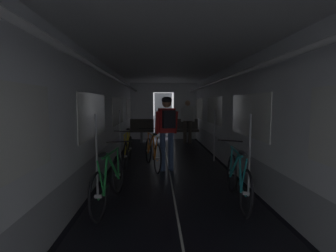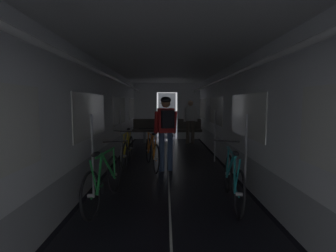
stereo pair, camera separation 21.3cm
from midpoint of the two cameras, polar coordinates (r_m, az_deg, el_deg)
train_car_shell at (r=5.59m, az=-0.73°, el=6.44°), size 3.14×12.34×2.57m
bench_seat_far_left at (r=10.13m, az=-6.59°, el=-0.55°), size 0.98×0.51×0.95m
bench_seat_far_right at (r=10.16m, az=3.59°, el=-0.50°), size 0.98×0.51×0.95m
bicycle_green at (r=4.06m, az=-14.74°, el=-12.09°), size 0.44×1.69×0.94m
bicycle_teal at (r=4.17m, az=14.15°, el=-11.61°), size 0.44×1.69×0.95m
bicycle_yellow at (r=6.54m, az=-10.11°, el=-5.40°), size 0.44×1.69×0.94m
person_cyclist_aisle at (r=5.78m, az=-1.29°, el=0.18°), size 0.56×0.45×1.73m
bicycle_orange_in_aisle at (r=6.13m, az=-4.54°, el=-6.03°), size 0.59×1.66×0.94m
person_standing_near_bench at (r=9.76m, az=3.85°, el=1.66°), size 0.53×0.23×1.69m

